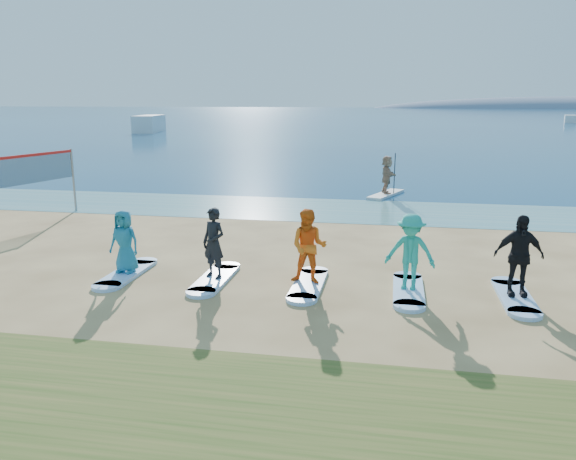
% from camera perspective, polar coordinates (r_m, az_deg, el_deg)
% --- Properties ---
extents(ground, '(600.00, 600.00, 0.00)m').
position_cam_1_polar(ground, '(13.34, -7.70, -6.27)').
color(ground, tan).
rests_on(ground, ground).
extents(shallow_water, '(600.00, 600.00, 0.00)m').
position_cam_1_polar(shallow_water, '(23.21, 0.41, 2.21)').
color(shallow_water, teal).
rests_on(shallow_water, ground).
extents(ocean, '(600.00, 600.00, 0.00)m').
position_cam_1_polar(ocean, '(172.03, 9.51, 11.50)').
color(ocean, navy).
rests_on(ocean, ground).
extents(paddleboard, '(1.71, 3.05, 0.12)m').
position_cam_1_polar(paddleboard, '(26.74, 9.93, 3.59)').
color(paddleboard, silver).
rests_on(paddleboard, ground).
extents(paddleboarder, '(0.87, 1.69, 1.74)m').
position_cam_1_polar(paddleboarder, '(26.61, 10.00, 5.56)').
color(paddleboarder, tan).
rests_on(paddleboarder, paddleboard).
extents(boat_offshore_a, '(4.42, 8.99, 2.26)m').
position_cam_1_polar(boat_offshore_a, '(80.98, -13.87, 9.65)').
color(boat_offshore_a, silver).
rests_on(boat_offshore_a, ground).
extents(boat_offshore_b, '(3.17, 5.80, 1.45)m').
position_cam_1_polar(boat_offshore_b, '(122.58, 26.70, 9.71)').
color(boat_offshore_b, silver).
rests_on(boat_offshore_b, ground).
extents(surfboard_0, '(0.70, 2.20, 0.09)m').
position_cam_1_polar(surfboard_0, '(15.04, -16.07, -4.26)').
color(surfboard_0, '#A4CDFF').
rests_on(surfboard_0, ground).
extents(student_0, '(0.83, 0.59, 1.61)m').
position_cam_1_polar(student_0, '(14.81, -16.27, -1.11)').
color(student_0, teal).
rests_on(student_0, surfboard_0).
extents(surfboard_1, '(0.70, 2.20, 0.09)m').
position_cam_1_polar(surfboard_1, '(14.15, -7.44, -4.93)').
color(surfboard_1, '#A4CDFF').
rests_on(surfboard_1, ground).
extents(student_1, '(0.75, 0.64, 1.75)m').
position_cam_1_polar(student_1, '(13.90, -7.55, -1.32)').
color(student_1, black).
rests_on(student_1, surfboard_1).
extents(surfboard_2, '(0.70, 2.20, 0.09)m').
position_cam_1_polar(surfboard_2, '(13.63, 2.10, -5.54)').
color(surfboard_2, '#A4CDFF').
rests_on(surfboard_2, ground).
extents(student_2, '(0.90, 0.72, 1.80)m').
position_cam_1_polar(student_2, '(13.36, 2.13, -1.69)').
color(student_2, orange).
rests_on(student_2, surfboard_2).
extents(surfboard_3, '(0.70, 2.20, 0.09)m').
position_cam_1_polar(surfboard_3, '(13.50, 12.12, -6.02)').
color(surfboard_3, '#A4CDFF').
rests_on(surfboard_3, ground).
extents(student_3, '(1.25, 0.85, 1.78)m').
position_cam_1_polar(student_3, '(13.23, 12.31, -2.19)').
color(student_3, teal).
rests_on(student_3, surfboard_3).
extents(surfboard_4, '(0.70, 2.20, 0.09)m').
position_cam_1_polar(surfboard_4, '(13.79, 22.04, -6.31)').
color(surfboard_4, '#A4CDFF').
rests_on(surfboard_4, ground).
extents(student_4, '(1.12, 0.55, 1.85)m').
position_cam_1_polar(student_4, '(13.51, 22.39, -2.41)').
color(student_4, black).
rests_on(student_4, surfboard_4).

